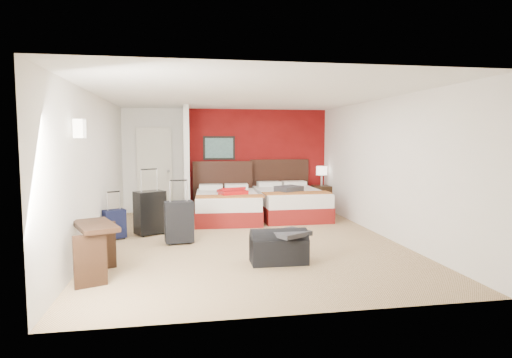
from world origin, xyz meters
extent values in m
plane|color=tan|center=(0.00, 0.00, 0.00)|extent=(6.50, 6.50, 0.00)
cube|color=white|center=(0.00, 3.25, 1.25)|extent=(5.00, 0.04, 2.50)
cube|color=white|center=(-2.50, 0.00, 1.25)|extent=(0.04, 6.50, 2.50)
cube|color=black|center=(-0.20, 3.19, 1.55)|extent=(0.78, 0.03, 0.58)
cube|color=white|center=(-2.38, -1.50, 1.90)|extent=(0.12, 0.20, 0.24)
cube|color=maroon|center=(0.75, 3.23, 1.25)|extent=(3.50, 0.04, 2.50)
cube|color=silver|center=(-1.00, 2.61, 1.25)|extent=(0.12, 1.20, 2.50)
cube|color=silver|center=(-1.75, 3.20, 1.02)|extent=(0.82, 0.06, 2.05)
cube|color=white|center=(-0.14, 1.97, 0.29)|extent=(1.48, 2.03, 0.58)
cube|color=white|center=(1.31, 2.11, 0.31)|extent=(1.44, 2.05, 0.61)
cube|color=red|center=(-0.04, 1.87, 0.63)|extent=(0.73, 0.88, 0.10)
cube|color=#3B3B40|center=(1.21, 1.81, 0.67)|extent=(0.66, 0.62, 0.13)
cube|color=black|center=(2.30, 2.82, 0.31)|extent=(0.48, 0.48, 0.62)
cylinder|color=white|center=(2.30, 2.82, 0.86)|extent=(0.29, 0.29, 0.48)
cube|color=black|center=(-1.70, 0.75, 0.39)|extent=(0.61, 0.54, 0.78)
cube|color=black|center=(-1.17, -0.03, 0.34)|extent=(0.50, 0.35, 0.69)
cube|color=black|center=(-2.29, 0.45, 0.25)|extent=(0.42, 0.37, 0.50)
cube|color=black|center=(0.24, -1.44, 0.20)|extent=(0.81, 0.44, 0.40)
cube|color=#323337|center=(0.39, -1.49, 0.44)|extent=(0.64, 0.61, 0.07)
cube|color=black|center=(-2.19, -1.68, 0.35)|extent=(0.71, 0.94, 0.70)
camera|label=1|loc=(-1.10, -7.28, 1.77)|focal=30.01mm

